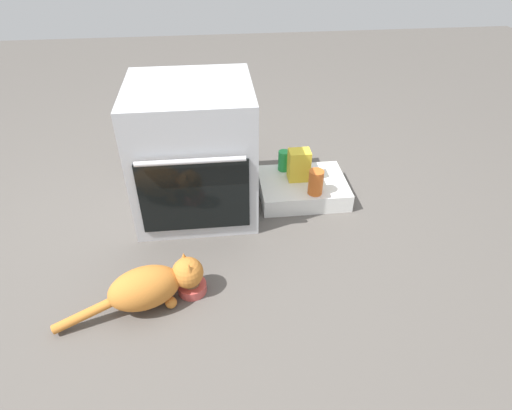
{
  "coord_description": "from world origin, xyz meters",
  "views": [
    {
      "loc": [
        0.12,
        -1.52,
        1.45
      ],
      "look_at": [
        0.29,
        0.1,
        0.25
      ],
      "focal_mm": 30.35,
      "sensor_mm": 36.0,
      "label": 1
    }
  ],
  "objects": [
    {
      "name": "ground",
      "position": [
        0.0,
        0.0,
        0.0
      ],
      "size": [
        8.0,
        8.0,
        0.0
      ],
      "primitive_type": "plane",
      "color": "#56514C"
    },
    {
      "name": "oven",
      "position": [
        0.01,
        0.48,
        0.35
      ],
      "size": [
        0.62,
        0.62,
        0.7
      ],
      "color": "#B7BABF",
      "rests_on": "ground"
    },
    {
      "name": "pantry_cabinet",
      "position": [
        0.61,
        0.51,
        0.05
      ],
      "size": [
        0.49,
        0.38,
        0.1
      ],
      "primitive_type": "cube",
      "color": "white",
      "rests_on": "ground"
    },
    {
      "name": "food_bowl",
      "position": [
        -0.02,
        -0.17,
        0.03
      ],
      "size": [
        0.13,
        0.13,
        0.07
      ],
      "color": "#C64C47",
      "rests_on": "ground"
    },
    {
      "name": "cat",
      "position": [
        -0.18,
        -0.22,
        0.11
      ],
      "size": [
        0.62,
        0.27,
        0.2
      ],
      "rotation": [
        0.0,
        0.0,
        0.31
      ],
      "color": "#C6752D",
      "rests_on": "ground"
    },
    {
      "name": "snack_bag",
      "position": [
        0.58,
        0.53,
        0.19
      ],
      "size": [
        0.12,
        0.09,
        0.18
      ],
      "primitive_type": "cube",
      "color": "yellow",
      "rests_on": "pantry_cabinet"
    },
    {
      "name": "soda_can",
      "position": [
        0.51,
        0.64,
        0.16
      ],
      "size": [
        0.07,
        0.07,
        0.12
      ],
      "primitive_type": "cylinder",
      "color": "green",
      "rests_on": "pantry_cabinet"
    },
    {
      "name": "sauce_jar",
      "position": [
        0.65,
        0.38,
        0.17
      ],
      "size": [
        0.08,
        0.08,
        0.14
      ],
      "primitive_type": "cylinder",
      "color": "#D16023",
      "rests_on": "pantry_cabinet"
    }
  ]
}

